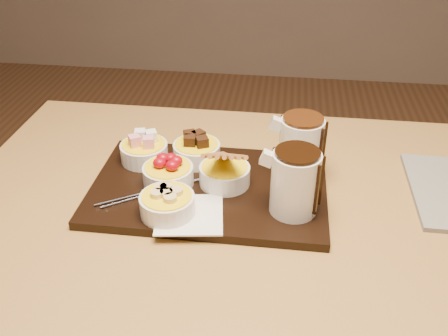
# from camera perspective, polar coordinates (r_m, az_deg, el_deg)

# --- Properties ---
(dining_table) EXTENTS (1.20, 0.80, 0.75)m
(dining_table) POSITION_cam_1_polar(r_m,az_deg,el_deg) (1.02, 3.51, -8.72)
(dining_table) COLOR #A47A3D
(dining_table) RESTS_ON ground
(serving_board) EXTENTS (0.46, 0.30, 0.02)m
(serving_board) POSITION_cam_1_polar(r_m,az_deg,el_deg) (0.99, -1.72, -2.36)
(serving_board) COLOR black
(serving_board) RESTS_ON dining_table
(napkin) EXTENTS (0.14, 0.14, 0.00)m
(napkin) POSITION_cam_1_polar(r_m,az_deg,el_deg) (0.91, -3.96, -5.31)
(napkin) COLOR white
(napkin) RESTS_ON serving_board
(bowl_marshmallows) EXTENTS (0.10, 0.10, 0.04)m
(bowl_marshmallows) POSITION_cam_1_polar(r_m,az_deg,el_deg) (1.07, -9.09, 1.79)
(bowl_marshmallows) COLOR silver
(bowl_marshmallows) RESTS_ON serving_board
(bowl_cake) EXTENTS (0.10, 0.10, 0.04)m
(bowl_cake) POSITION_cam_1_polar(r_m,az_deg,el_deg) (1.06, -3.13, 1.83)
(bowl_cake) COLOR silver
(bowl_cake) RESTS_ON serving_board
(bowl_strawberries) EXTENTS (0.10, 0.10, 0.04)m
(bowl_strawberries) POSITION_cam_1_polar(r_m,az_deg,el_deg) (0.99, -6.39, -0.83)
(bowl_strawberries) COLOR silver
(bowl_strawberries) RESTS_ON serving_board
(bowl_biscotti) EXTENTS (0.10, 0.10, 0.04)m
(bowl_biscotti) POSITION_cam_1_polar(r_m,az_deg,el_deg) (0.98, 0.08, -0.82)
(bowl_biscotti) COLOR silver
(bowl_biscotti) RESTS_ON serving_board
(bowl_bananas) EXTENTS (0.10, 0.10, 0.04)m
(bowl_bananas) POSITION_cam_1_polar(r_m,az_deg,el_deg) (0.91, -6.49, -4.21)
(bowl_bananas) COLOR silver
(bowl_bananas) RESTS_ON serving_board
(pitcher_dark_chocolate) EXTENTS (0.09, 0.09, 0.12)m
(pitcher_dark_chocolate) POSITION_cam_1_polar(r_m,az_deg,el_deg) (0.89, 8.11, -1.72)
(pitcher_dark_chocolate) COLOR silver
(pitcher_dark_chocolate) RESTS_ON serving_board
(pitcher_milk_chocolate) EXTENTS (0.09, 0.09, 0.12)m
(pitcher_milk_chocolate) POSITION_cam_1_polar(r_m,az_deg,el_deg) (1.01, 8.76, 2.40)
(pitcher_milk_chocolate) COLOR silver
(pitcher_milk_chocolate) RESTS_ON serving_board
(fondue_skewers) EXTENTS (0.16, 0.24, 0.01)m
(fondue_skewers) POSITION_cam_1_polar(r_m,az_deg,el_deg) (0.98, -7.23, -2.34)
(fondue_skewers) COLOR silver
(fondue_skewers) RESTS_ON serving_board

